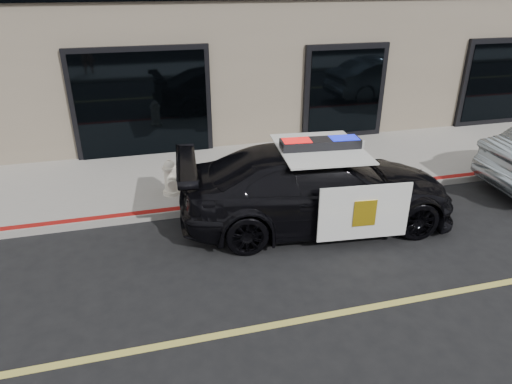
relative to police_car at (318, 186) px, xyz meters
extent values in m
plane|color=black|center=(-2.02, -2.61, -0.77)|extent=(120.00, 120.00, 0.00)
cube|color=gray|center=(-2.02, 2.64, -0.69)|extent=(60.00, 3.50, 0.15)
imported|color=black|center=(0.00, 0.00, -0.01)|extent=(3.11, 5.63, 1.52)
cube|color=white|center=(0.40, -1.13, -0.03)|extent=(1.62, 0.19, 1.01)
cube|color=white|center=(0.60, 1.04, -0.03)|extent=(1.62, 0.19, 1.01)
cube|color=white|center=(0.00, 0.00, 0.76)|extent=(1.68, 1.96, 0.03)
cube|color=gold|center=(0.40, -1.16, -0.03)|extent=(0.40, 0.05, 0.48)
cube|color=black|center=(0.00, 0.00, 0.85)|extent=(1.49, 0.52, 0.18)
cube|color=red|center=(-0.44, 0.04, 0.87)|extent=(0.54, 0.38, 0.16)
cube|color=#0C19CC|center=(0.44, -0.04, 0.87)|extent=(0.54, 0.38, 0.16)
cylinder|color=white|center=(-2.64, 1.69, -0.58)|extent=(0.36, 0.36, 0.08)
cylinder|color=white|center=(-2.64, 1.69, -0.29)|extent=(0.26, 0.26, 0.50)
cylinder|color=white|center=(-2.64, 1.69, -0.02)|extent=(0.31, 0.31, 0.06)
sphere|color=white|center=(-2.64, 1.69, 0.04)|extent=(0.23, 0.23, 0.23)
cylinder|color=white|center=(-2.64, 1.69, 0.14)|extent=(0.07, 0.07, 0.07)
cylinder|color=white|center=(-2.64, 1.86, -0.22)|extent=(0.13, 0.12, 0.13)
cylinder|color=white|center=(-2.64, 1.52, -0.22)|extent=(0.13, 0.12, 0.13)
cylinder|color=white|center=(-2.64, 1.50, -0.29)|extent=(0.17, 0.14, 0.17)
camera|label=1|loc=(-3.13, -7.30, 3.63)|focal=32.00mm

